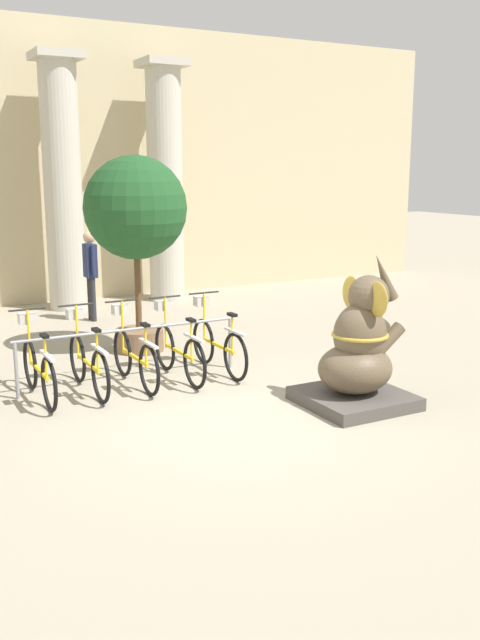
{
  "coord_description": "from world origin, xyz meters",
  "views": [
    {
      "loc": [
        -3.85,
        -7.12,
        2.92
      ],
      "look_at": [
        0.41,
        0.75,
        1.0
      ],
      "focal_mm": 40.0,
      "sensor_mm": 36.0,
      "label": 1
    }
  ],
  "objects_px": {
    "bicycle_3": "(178,349)",
    "bicycle_4": "(218,343)",
    "person_pedestrian": "(90,267)",
    "elephant_statue": "(359,354)",
    "bicycle_1": "(88,361)",
    "potted_tree": "(136,214)",
    "bicycle_0": "(38,367)",
    "bicycle_2": "(134,355)"
  },
  "relations": [
    {
      "from": "bicycle_4",
      "to": "person_pedestrian",
      "type": "relative_size",
      "value": 0.99
    },
    {
      "from": "bicycle_1",
      "to": "bicycle_4",
      "type": "height_order",
      "value": "same"
    },
    {
      "from": "bicycle_1",
      "to": "bicycle_3",
      "type": "distance_m",
      "value": 1.29
    },
    {
      "from": "elephant_statue",
      "to": "bicycle_0",
      "type": "bearing_deg",
      "value": 148.54
    },
    {
      "from": "bicycle_2",
      "to": "elephant_statue",
      "type": "xyz_separation_m",
      "value": [
        2.18,
        -2.12,
        0.23
      ]
    },
    {
      "from": "bicycle_2",
      "to": "person_pedestrian",
      "type": "distance_m",
      "value": 4.48
    },
    {
      "from": "bicycle_0",
      "to": "bicycle_4",
      "type": "height_order",
      "value": "same"
    },
    {
      "from": "bicycle_1",
      "to": "person_pedestrian",
      "type": "height_order",
      "value": "person_pedestrian"
    },
    {
      "from": "bicycle_4",
      "to": "elephant_statue",
      "type": "distance_m",
      "value": 2.34
    },
    {
      "from": "bicycle_1",
      "to": "bicycle_0",
      "type": "bearing_deg",
      "value": -179.57
    },
    {
      "from": "bicycle_3",
      "to": "bicycle_4",
      "type": "bearing_deg",
      "value": 4.25
    },
    {
      "from": "elephant_statue",
      "to": "bicycle_1",
      "type": "bearing_deg",
      "value": 142.99
    },
    {
      "from": "elephant_statue",
      "to": "bicycle_4",
      "type": "bearing_deg",
      "value": 112.2
    },
    {
      "from": "bicycle_0",
      "to": "elephant_statue",
      "type": "relative_size",
      "value": 0.9
    },
    {
      "from": "bicycle_1",
      "to": "potted_tree",
      "type": "xyz_separation_m",
      "value": [
        1.36,
        1.71,
        1.78
      ]
    },
    {
      "from": "bicycle_3",
      "to": "bicycle_1",
      "type": "bearing_deg",
      "value": 179.3
    },
    {
      "from": "bicycle_1",
      "to": "bicycle_3",
      "type": "bearing_deg",
      "value": -0.7
    },
    {
      "from": "bicycle_0",
      "to": "potted_tree",
      "type": "xyz_separation_m",
      "value": [
        2.01,
        1.72,
        1.78
      ]
    },
    {
      "from": "bicycle_0",
      "to": "bicycle_2",
      "type": "distance_m",
      "value": 1.29
    },
    {
      "from": "bicycle_4",
      "to": "potted_tree",
      "type": "xyz_separation_m",
      "value": [
        -0.58,
        1.68,
        1.78
      ]
    },
    {
      "from": "bicycle_1",
      "to": "potted_tree",
      "type": "distance_m",
      "value": 2.82
    },
    {
      "from": "bicycle_3",
      "to": "bicycle_4",
      "type": "relative_size",
      "value": 1.0
    },
    {
      "from": "bicycle_2",
      "to": "elephant_statue",
      "type": "bearing_deg",
      "value": -44.25
    },
    {
      "from": "bicycle_4",
      "to": "bicycle_0",
      "type": "bearing_deg",
      "value": -179.18
    },
    {
      "from": "bicycle_0",
      "to": "bicycle_1",
      "type": "distance_m",
      "value": 0.65
    },
    {
      "from": "bicycle_0",
      "to": "bicycle_1",
      "type": "bearing_deg",
      "value": 0.43
    },
    {
      "from": "person_pedestrian",
      "to": "elephant_statue",
      "type": "bearing_deg",
      "value": -77.51
    },
    {
      "from": "potted_tree",
      "to": "bicycle_1",
      "type": "bearing_deg",
      "value": -128.5
    },
    {
      "from": "bicycle_3",
      "to": "bicycle_2",
      "type": "bearing_deg",
      "value": 179.35
    },
    {
      "from": "bicycle_1",
      "to": "elephant_statue",
      "type": "height_order",
      "value": "elephant_statue"
    },
    {
      "from": "bicycle_0",
      "to": "bicycle_3",
      "type": "distance_m",
      "value": 1.94
    },
    {
      "from": "bicycle_0",
      "to": "person_pedestrian",
      "type": "bearing_deg",
      "value": 65.07
    },
    {
      "from": "bicycle_4",
      "to": "bicycle_3",
      "type": "bearing_deg",
      "value": -175.75
    },
    {
      "from": "bicycle_4",
      "to": "elephant_statue",
      "type": "height_order",
      "value": "elephant_statue"
    },
    {
      "from": "bicycle_4",
      "to": "bicycle_1",
      "type": "bearing_deg",
      "value": -179.05
    },
    {
      "from": "elephant_statue",
      "to": "potted_tree",
      "type": "distance_m",
      "value": 4.39
    },
    {
      "from": "bicycle_1",
      "to": "elephant_statue",
      "type": "xyz_separation_m",
      "value": [
        2.82,
        -2.13,
        0.23
      ]
    },
    {
      "from": "potted_tree",
      "to": "bicycle_3",
      "type": "bearing_deg",
      "value": -92.26
    },
    {
      "from": "elephant_statue",
      "to": "bicycle_3",
      "type": "bearing_deg",
      "value": 125.89
    },
    {
      "from": "elephant_statue",
      "to": "bicycle_2",
      "type": "bearing_deg",
      "value": 135.75
    },
    {
      "from": "bicycle_4",
      "to": "potted_tree",
      "type": "bearing_deg",
      "value": 109.0
    },
    {
      "from": "bicycle_1",
      "to": "bicycle_2",
      "type": "bearing_deg",
      "value": -0.75
    }
  ]
}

